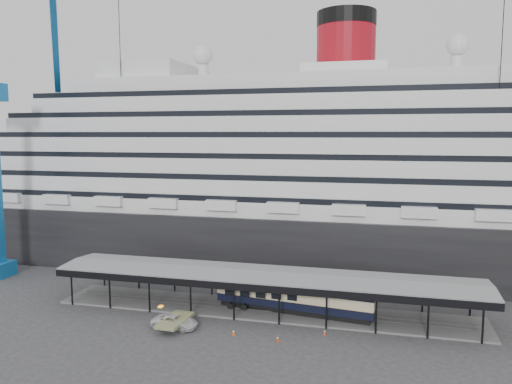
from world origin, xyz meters
TOP-DOWN VIEW (x-y plane):
  - ground at (0.00, 0.00)m, footprint 200.00×200.00m
  - cruise_ship at (0.05, 32.00)m, footprint 130.00×30.00m
  - platform_canopy at (0.00, 5.00)m, footprint 56.00×9.18m
  - port_truck at (-9.02, -3.36)m, footprint 5.73×2.88m
  - pullman_carriage at (4.02, 5.00)m, footprint 21.01×5.46m
  - traffic_cone_left at (-1.58, -3.60)m, footprint 0.43×0.43m
  - traffic_cone_mid at (3.78, -4.11)m, footprint 0.43×0.43m
  - traffic_cone_right at (8.70, -0.96)m, footprint 0.38×0.38m

SIDE VIEW (x-z plane):
  - ground at x=0.00m, z-range 0.00..0.00m
  - traffic_cone_right at x=8.70m, z-range 0.00..0.65m
  - traffic_cone_mid at x=3.78m, z-range 0.00..0.66m
  - traffic_cone_left at x=-1.58m, z-range 0.00..0.69m
  - port_truck at x=-9.02m, z-range 0.00..1.56m
  - platform_canopy at x=0.00m, z-range -0.29..5.01m
  - pullman_carriage at x=4.02m, z-range -7.73..12.73m
  - cruise_ship at x=0.05m, z-range -3.60..40.30m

